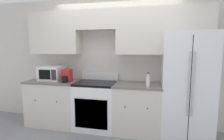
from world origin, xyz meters
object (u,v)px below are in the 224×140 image
(refrigerator, at_px, (186,85))
(oven_range, at_px, (96,105))
(microwave, at_px, (52,73))
(bottle, at_px, (148,81))

(refrigerator, bearing_deg, oven_range, -177.79)
(oven_range, distance_m, refrigerator, 1.72)
(oven_range, xyz_separation_m, microwave, (-0.96, 0.03, 0.60))
(microwave, relative_size, bottle, 1.80)
(oven_range, height_order, bottle, bottle)
(bottle, bearing_deg, refrigerator, 21.36)
(oven_range, distance_m, microwave, 1.13)
(oven_range, relative_size, refrigerator, 0.58)
(refrigerator, relative_size, microwave, 4.10)
(refrigerator, xyz_separation_m, microwave, (-2.61, -0.03, 0.14))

